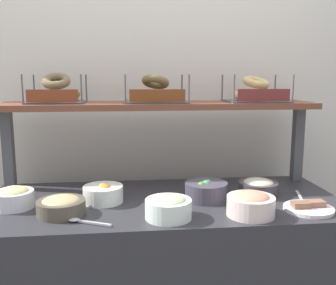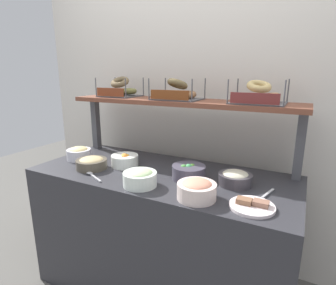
{
  "view_description": "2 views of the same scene",
  "coord_description": "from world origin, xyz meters",
  "px_view_note": "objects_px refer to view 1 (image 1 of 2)",
  "views": [
    {
      "loc": [
        -0.17,
        -1.66,
        1.41
      ],
      "look_at": [
        0.03,
        0.1,
        1.1
      ],
      "focal_mm": 40.54,
      "sensor_mm": 36.0,
      "label": 1
    },
    {
      "loc": [
        0.77,
        -1.39,
        1.45
      ],
      "look_at": [
        0.04,
        0.01,
        1.05
      ],
      "focal_mm": 28.95,
      "sensor_mm": 36.0,
      "label": 2
    }
  ],
  "objects_px": {
    "bowl_veggie_mix": "(206,191)",
    "bagel_basket_poppy": "(56,93)",
    "bagel_basket_plain": "(256,93)",
    "bowl_hummus": "(61,205)",
    "bowl_egg_salad": "(14,197)",
    "bowl_fruit_salad": "(103,194)",
    "serving_plate_white": "(308,208)",
    "bowl_tuna_salad": "(258,187)",
    "bowl_scallion_spread": "(168,207)",
    "serving_spoon_by_edge": "(83,221)",
    "serving_spoon_near_plate": "(301,199)",
    "bagel_basket_cinnamon_raisin": "(155,93)",
    "bowl_lox_spread": "(251,204)"
  },
  "relations": [
    {
      "from": "bowl_veggie_mix",
      "to": "bagel_basket_poppy",
      "type": "bearing_deg",
      "value": 156.86
    },
    {
      "from": "bowl_veggie_mix",
      "to": "bagel_basket_plain",
      "type": "height_order",
      "value": "bagel_basket_plain"
    },
    {
      "from": "bowl_hummus",
      "to": "bowl_egg_salad",
      "type": "height_order",
      "value": "bowl_egg_salad"
    },
    {
      "from": "bowl_fruit_salad",
      "to": "serving_plate_white",
      "type": "xyz_separation_m",
      "value": [
        0.87,
        -0.2,
        -0.03
      ]
    },
    {
      "from": "bowl_tuna_salad",
      "to": "serving_plate_white",
      "type": "relative_size",
      "value": 0.89
    },
    {
      "from": "bowl_scallion_spread",
      "to": "serving_plate_white",
      "type": "relative_size",
      "value": 0.9
    },
    {
      "from": "bowl_fruit_salad",
      "to": "bagel_basket_plain",
      "type": "xyz_separation_m",
      "value": [
        0.78,
        0.26,
        0.44
      ]
    },
    {
      "from": "bowl_egg_salad",
      "to": "serving_spoon_by_edge",
      "type": "height_order",
      "value": "bowl_egg_salad"
    },
    {
      "from": "serving_spoon_near_plate",
      "to": "bagel_basket_poppy",
      "type": "distance_m",
      "value": 1.28
    },
    {
      "from": "serving_plate_white",
      "to": "bagel_basket_plain",
      "type": "xyz_separation_m",
      "value": [
        -0.09,
        0.46,
        0.46
      ]
    },
    {
      "from": "bowl_tuna_salad",
      "to": "bowl_veggie_mix",
      "type": "relative_size",
      "value": 0.94
    },
    {
      "from": "serving_spoon_by_edge",
      "to": "bagel_basket_poppy",
      "type": "bearing_deg",
      "value": 107.93
    },
    {
      "from": "bowl_scallion_spread",
      "to": "bagel_basket_poppy",
      "type": "height_order",
      "value": "bagel_basket_poppy"
    },
    {
      "from": "bowl_veggie_mix",
      "to": "serving_spoon_near_plate",
      "type": "height_order",
      "value": "bowl_veggie_mix"
    },
    {
      "from": "bowl_tuna_salad",
      "to": "bagel_basket_poppy",
      "type": "relative_size",
      "value": 0.64
    },
    {
      "from": "bagel_basket_cinnamon_raisin",
      "to": "bagel_basket_plain",
      "type": "distance_m",
      "value": 0.52
    },
    {
      "from": "bowl_fruit_salad",
      "to": "bagel_basket_cinnamon_raisin",
      "type": "xyz_separation_m",
      "value": [
        0.26,
        0.26,
        0.44
      ]
    },
    {
      "from": "bowl_lox_spread",
      "to": "serving_plate_white",
      "type": "xyz_separation_m",
      "value": [
        0.26,
        0.03,
        -0.04
      ]
    },
    {
      "from": "bowl_egg_salad",
      "to": "serving_spoon_near_plate",
      "type": "height_order",
      "value": "bowl_egg_salad"
    },
    {
      "from": "bowl_tuna_salad",
      "to": "serving_spoon_near_plate",
      "type": "height_order",
      "value": "bowl_tuna_salad"
    },
    {
      "from": "bowl_veggie_mix",
      "to": "bagel_basket_plain",
      "type": "bearing_deg",
      "value": 40.88
    },
    {
      "from": "serving_spoon_by_edge",
      "to": "bowl_fruit_salad",
      "type": "bearing_deg",
      "value": 75.22
    },
    {
      "from": "serving_plate_white",
      "to": "bagel_basket_plain",
      "type": "bearing_deg",
      "value": 100.97
    },
    {
      "from": "bowl_veggie_mix",
      "to": "bowl_tuna_salad",
      "type": "bearing_deg",
      "value": 8.91
    },
    {
      "from": "bowl_veggie_mix",
      "to": "bagel_basket_plain",
      "type": "relative_size",
      "value": 0.64
    },
    {
      "from": "bowl_scallion_spread",
      "to": "bagel_basket_poppy",
      "type": "relative_size",
      "value": 0.64
    },
    {
      "from": "bowl_tuna_salad",
      "to": "bowl_veggie_mix",
      "type": "distance_m",
      "value": 0.27
    },
    {
      "from": "serving_spoon_near_plate",
      "to": "serving_spoon_by_edge",
      "type": "xyz_separation_m",
      "value": [
        -0.96,
        -0.17,
        0.0
      ]
    },
    {
      "from": "serving_spoon_near_plate",
      "to": "bagel_basket_cinnamon_raisin",
      "type": "height_order",
      "value": "bagel_basket_cinnamon_raisin"
    },
    {
      "from": "bagel_basket_poppy",
      "to": "bagel_basket_cinnamon_raisin",
      "type": "distance_m",
      "value": 0.49
    },
    {
      "from": "serving_plate_white",
      "to": "bagel_basket_cinnamon_raisin",
      "type": "relative_size",
      "value": 0.66
    },
    {
      "from": "bagel_basket_plain",
      "to": "bowl_veggie_mix",
      "type": "bearing_deg",
      "value": -139.12
    },
    {
      "from": "serving_plate_white",
      "to": "serving_spoon_near_plate",
      "type": "bearing_deg",
      "value": 76.52
    },
    {
      "from": "serving_spoon_near_plate",
      "to": "bagel_basket_plain",
      "type": "xyz_separation_m",
      "value": [
        -0.12,
        0.33,
        0.47
      ]
    },
    {
      "from": "bowl_tuna_salad",
      "to": "serving_spoon_by_edge",
      "type": "bearing_deg",
      "value": -161.02
    },
    {
      "from": "bowl_hummus",
      "to": "bowl_veggie_mix",
      "type": "bearing_deg",
      "value": 11.28
    },
    {
      "from": "bowl_fruit_salad",
      "to": "bagel_basket_plain",
      "type": "relative_size",
      "value": 0.58
    },
    {
      "from": "bowl_egg_salad",
      "to": "bagel_basket_poppy",
      "type": "height_order",
      "value": "bagel_basket_poppy"
    },
    {
      "from": "bagel_basket_poppy",
      "to": "bagel_basket_cinnamon_raisin",
      "type": "relative_size",
      "value": 0.93
    },
    {
      "from": "serving_spoon_near_plate",
      "to": "bagel_basket_poppy",
      "type": "height_order",
      "value": "bagel_basket_poppy"
    },
    {
      "from": "bowl_hummus",
      "to": "bowl_scallion_spread",
      "type": "bearing_deg",
      "value": -11.78
    },
    {
      "from": "bowl_tuna_salad",
      "to": "bowl_fruit_salad",
      "type": "distance_m",
      "value": 0.73
    },
    {
      "from": "serving_spoon_by_edge",
      "to": "serving_spoon_near_plate",
      "type": "bearing_deg",
      "value": 10.18
    },
    {
      "from": "bagel_basket_cinnamon_raisin",
      "to": "bowl_hummus",
      "type": "bearing_deg",
      "value": -136.44
    },
    {
      "from": "bowl_tuna_salad",
      "to": "bowl_veggie_mix",
      "type": "xyz_separation_m",
      "value": [
        -0.26,
        -0.04,
        0.0
      ]
    },
    {
      "from": "bowl_tuna_salad",
      "to": "bowl_hummus",
      "type": "bearing_deg",
      "value": -169.41
    },
    {
      "from": "bowl_scallion_spread",
      "to": "bagel_basket_cinnamon_raisin",
      "type": "height_order",
      "value": "bagel_basket_cinnamon_raisin"
    },
    {
      "from": "serving_spoon_by_edge",
      "to": "bagel_basket_cinnamon_raisin",
      "type": "height_order",
      "value": "bagel_basket_cinnamon_raisin"
    },
    {
      "from": "bowl_egg_salad",
      "to": "serving_plate_white",
      "type": "relative_size",
      "value": 0.81
    },
    {
      "from": "bowl_fruit_salad",
      "to": "bowl_scallion_spread",
      "type": "distance_m",
      "value": 0.35
    }
  ]
}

